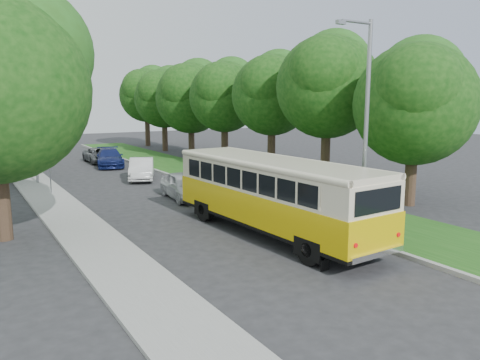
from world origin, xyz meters
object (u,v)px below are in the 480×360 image
car_white (142,169)px  car_grey (100,155)px  lamppost_far (31,117)px  vintage_bus (273,197)px  car_silver (184,186)px  car_blue (110,158)px  lamppost_near (365,121)px

car_white → car_grey: 9.97m
lamppost_far → vintage_bus: (6.06, -16.70, -2.61)m
lamppost_far → car_grey: 10.86m
vintage_bus → car_grey: bearing=87.0°
car_silver → car_white: car_white is taller
car_silver → car_grey: 16.92m
car_silver → car_white: size_ratio=0.95×
lamppost_far → car_grey: lamppost_far is taller
car_blue → lamppost_far: bearing=-126.1°
lamppost_near → lamppost_far: 20.53m
car_silver → car_grey: bearing=94.9°
car_white → car_blue: 7.16m
lamppost_far → car_silver: 11.11m
car_grey → car_white: bearing=-88.1°
lamppost_far → vintage_bus: 17.95m
vintage_bus → car_grey: 24.95m
vintage_bus → car_grey: vintage_bus is taller
car_blue → car_grey: size_ratio=1.09×
lamppost_near → vintage_bus: (-2.85, 1.80, -2.87)m
car_white → car_silver: bearing=-69.7°
vintage_bus → car_white: (0.14, 14.97, -0.80)m
lamppost_near → car_blue: lamppost_near is taller
lamppost_near → lamppost_far: lamppost_near is taller
lamppost_near → car_grey: size_ratio=1.79×
vintage_bus → lamppost_far: bearing=107.1°
car_grey → car_blue: bearing=-88.1°
lamppost_far → car_white: bearing=-15.6°
lamppost_far → car_silver: size_ratio=1.83×
lamppost_near → car_silver: lamppost_near is taller
vintage_bus → car_grey: size_ratio=2.27×
lamppost_far → car_white: (6.20, -1.73, -3.41)m
car_white → car_blue: car_white is taller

